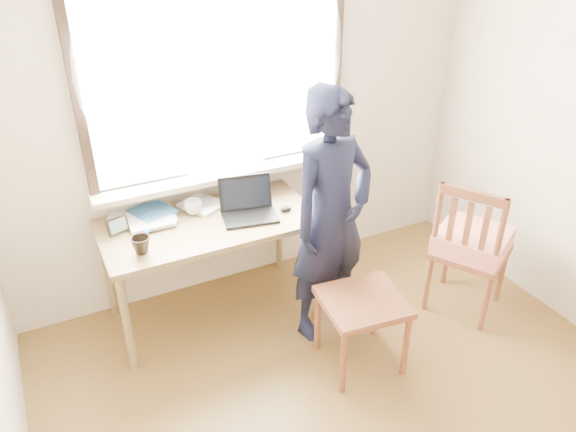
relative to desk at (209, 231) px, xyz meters
name	(u,v)px	position (x,y,z in m)	size (l,w,h in m)	color
room_shell	(409,169)	(0.42, -1.43, 0.96)	(3.52, 4.02, 2.61)	beige
desk	(209,231)	(0.00, 0.00, 0.00)	(1.41, 0.70, 0.75)	olive
laptop	(248,207)	(0.27, -0.03, 0.14)	(0.40, 0.35, 0.24)	black
mug_white	(193,207)	(-0.05, 0.15, 0.13)	(0.12, 0.12, 0.10)	white
mug_dark	(141,245)	(-0.48, -0.18, 0.13)	(0.11, 0.11, 0.11)	black
mouse	(286,209)	(0.51, -0.10, 0.09)	(0.08, 0.06, 0.03)	black
desk_clutter	(158,214)	(-0.28, 0.20, 0.10)	(0.95, 0.49, 0.03)	white
book_a	(146,219)	(-0.36, 0.19, 0.09)	(0.19, 0.25, 0.02)	white
book_b	(243,196)	(0.33, 0.21, 0.09)	(0.18, 0.24, 0.02)	white
picture_frame	(118,226)	(-0.56, 0.10, 0.13)	(0.14, 0.06, 0.11)	black
work_chair	(362,309)	(0.66, -0.87, -0.26)	(0.53, 0.51, 0.50)	brown
side_chair	(471,244)	(1.62, -0.73, -0.14)	(0.63, 0.64, 1.02)	brown
person	(331,218)	(0.65, -0.47, 0.17)	(0.62, 0.41, 1.70)	black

